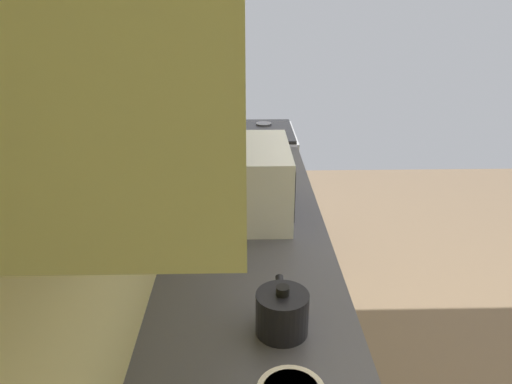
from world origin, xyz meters
The scene contains 4 objects.
wall_back centered at (0.00, 1.55, 1.37)m, with size 4.05×0.12×2.73m, color #DBCC7D.
oven_range centered at (1.45, 1.17, 0.46)m, with size 0.60×0.65×1.07m.
microwave centered at (0.17, 1.20, 1.04)m, with size 0.50×0.41×0.30m.
kettle centered at (-0.62, 1.09, 0.96)m, with size 0.20×0.15×0.15m.
Camera 1 is at (-1.71, 1.19, 1.77)m, focal length 33.82 mm.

